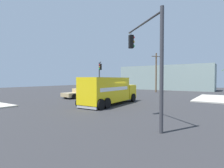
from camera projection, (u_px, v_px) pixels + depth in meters
name	position (u px, v px, depth m)	size (l,w,h in m)	color
ground_plane	(112.00, 104.00, 19.72)	(100.00, 100.00, 0.00)	#2B2B2D
delivery_truck	(109.00, 90.00, 19.29)	(3.07, 8.51, 2.96)	yellow
traffic_light_primary	(149.00, 54.00, 10.29)	(3.55, 2.97, 6.49)	#38383D
traffic_light_secondary	(100.00, 74.00, 29.36)	(2.52, 2.76, 5.65)	#38383D
pickup_tan	(80.00, 93.00, 26.37)	(2.70, 5.38, 1.38)	tan
utility_pole	(156.00, 72.00, 37.17)	(1.42, 1.83, 8.25)	brown
building_backdrop	(165.00, 78.00, 46.67)	(23.43, 6.00, 6.29)	gray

